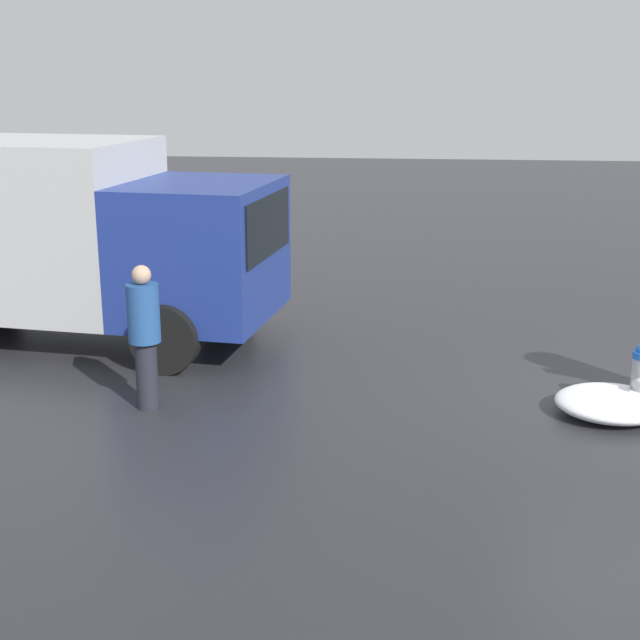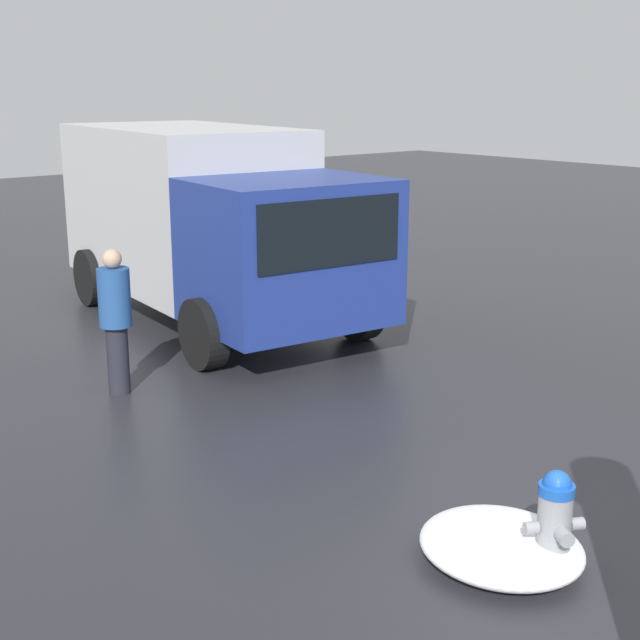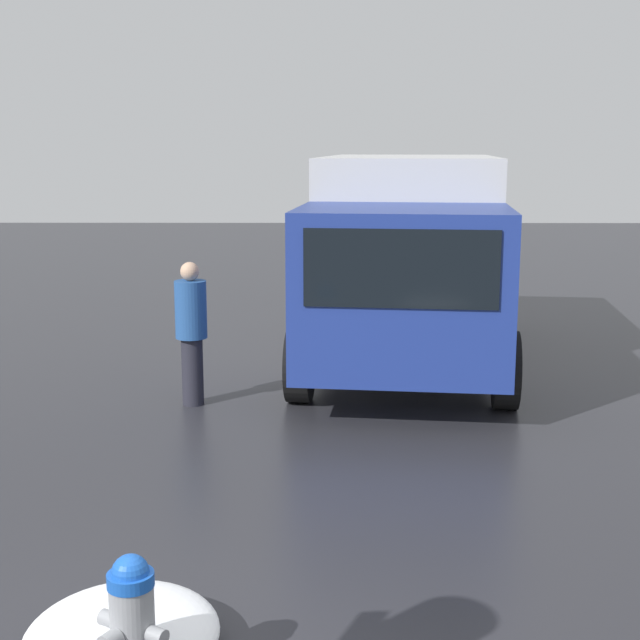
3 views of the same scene
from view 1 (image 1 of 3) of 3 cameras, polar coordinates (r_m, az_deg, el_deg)
ground_plane at (r=10.79m, az=19.73°, el=-5.55°), size 60.00×60.00×0.00m
delivery_truck at (r=13.21m, az=-16.79°, el=5.42°), size 6.30×3.19×2.82m
pedestrian at (r=10.17m, az=-11.17°, el=-0.73°), size 0.36×0.36×1.67m
snow_pile_by_hydrant at (r=10.53m, az=18.15°, el=-5.09°), size 1.24×1.15×0.29m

